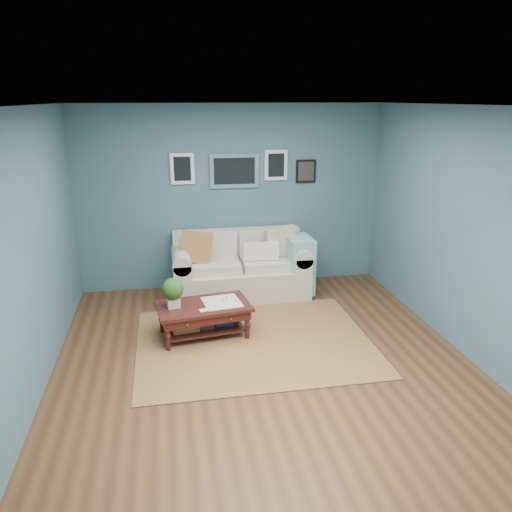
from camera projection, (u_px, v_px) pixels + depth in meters
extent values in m
plane|color=brown|center=(264.00, 362.00, 5.46)|extent=(5.00, 5.00, 0.00)
plane|color=white|center=(266.00, 105.00, 4.65)|extent=(5.00, 5.00, 0.00)
cube|color=#446779|center=(232.00, 198.00, 7.40)|extent=(4.50, 0.02, 2.70)
cube|color=#446779|center=(355.00, 371.00, 2.71)|extent=(4.50, 0.02, 2.70)
cube|color=#446779|center=(30.00, 256.00, 4.67)|extent=(0.02, 5.00, 2.70)
cube|color=#446779|center=(467.00, 234.00, 5.44)|extent=(0.02, 5.00, 2.70)
cube|color=slate|center=(234.00, 171.00, 7.26)|extent=(0.72, 0.03, 0.50)
cube|color=black|center=(234.00, 171.00, 7.24)|extent=(0.60, 0.01, 0.38)
cube|color=white|center=(182.00, 169.00, 7.12)|extent=(0.34, 0.03, 0.44)
cube|color=white|center=(276.00, 165.00, 7.35)|extent=(0.34, 0.03, 0.44)
cube|color=black|center=(306.00, 171.00, 7.46)|extent=(0.30, 0.03, 0.34)
cube|color=brown|center=(254.00, 342.00, 5.91)|extent=(2.73, 2.18, 0.01)
cube|color=beige|center=(240.00, 281.00, 7.27)|extent=(1.44, 0.89, 0.42)
cube|color=beige|center=(237.00, 245.00, 7.46)|extent=(1.88, 0.22, 0.49)
cube|color=beige|center=(182.00, 278.00, 7.10)|extent=(0.24, 0.89, 0.63)
cube|color=beige|center=(296.00, 271.00, 7.39)|extent=(0.24, 0.89, 0.63)
cylinder|color=beige|center=(181.00, 257.00, 7.00)|extent=(0.26, 0.89, 0.26)
cylinder|color=beige|center=(297.00, 251.00, 7.29)|extent=(0.26, 0.89, 0.26)
cube|color=beige|center=(214.00, 266.00, 7.06)|extent=(0.73, 0.57, 0.13)
cube|color=beige|center=(267.00, 263.00, 7.20)|extent=(0.73, 0.57, 0.13)
cube|color=beige|center=(212.00, 244.00, 7.26)|extent=(0.73, 0.12, 0.36)
cube|color=beige|center=(263.00, 241.00, 7.39)|extent=(0.73, 0.12, 0.36)
cube|color=#B6682E|center=(196.00, 247.00, 6.95)|extent=(0.49, 0.17, 0.48)
cube|color=beige|center=(281.00, 242.00, 7.22)|extent=(0.48, 0.18, 0.47)
cube|color=silver|center=(261.00, 251.00, 7.08)|extent=(0.51, 0.12, 0.24)
cube|color=#84BAB2|center=(299.00, 264.00, 7.23)|extent=(0.34, 0.56, 0.81)
cube|color=black|center=(203.00, 306.00, 5.96)|extent=(1.17, 0.78, 0.04)
cube|color=black|center=(204.00, 312.00, 5.98)|extent=(1.09, 0.70, 0.11)
cube|color=black|center=(204.00, 328.00, 6.04)|extent=(0.99, 0.60, 0.02)
sphere|color=gold|center=(187.00, 325.00, 5.64)|extent=(0.03, 0.03, 0.03)
sphere|color=gold|center=(231.00, 319.00, 5.79)|extent=(0.03, 0.03, 0.03)
cylinder|color=black|center=(168.00, 336.00, 5.65)|extent=(0.05, 0.05, 0.37)
cylinder|color=black|center=(247.00, 325.00, 5.94)|extent=(0.05, 0.05, 0.37)
cylinder|color=black|center=(162.00, 319.00, 6.10)|extent=(0.05, 0.05, 0.37)
cylinder|color=black|center=(236.00, 309.00, 6.38)|extent=(0.05, 0.05, 0.37)
cube|color=beige|center=(174.00, 303.00, 5.87)|extent=(0.16, 0.16, 0.11)
sphere|color=#274618|center=(173.00, 289.00, 5.82)|extent=(0.26, 0.26, 0.26)
cube|color=silver|center=(222.00, 302.00, 6.02)|extent=(0.49, 0.49, 0.01)
cube|color=#A17140|center=(185.00, 323.00, 5.95)|extent=(0.34, 0.26, 0.18)
cube|color=navy|center=(224.00, 320.00, 6.12)|extent=(0.24, 0.19, 0.10)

